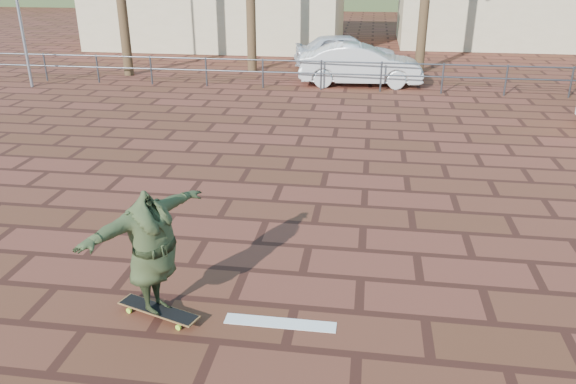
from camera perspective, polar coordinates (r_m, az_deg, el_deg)
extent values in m
plane|color=brown|center=(8.29, -4.31, -7.88)|extent=(120.00, 120.00, 0.00)
cube|color=white|center=(7.19, -0.80, -13.15)|extent=(1.40, 0.22, 0.01)
cylinder|color=#47494F|center=(22.53, -23.43, 11.56)|extent=(0.06, 0.06, 1.00)
cylinder|color=#47494F|center=(21.57, -18.78, 11.78)|extent=(0.06, 0.06, 1.00)
cylinder|color=#47494F|center=(20.75, -13.73, 11.93)|extent=(0.06, 0.06, 1.00)
cylinder|color=#47494F|center=(20.10, -8.30, 12.00)|extent=(0.06, 0.06, 1.00)
cylinder|color=#47494F|center=(19.64, -2.57, 11.95)|extent=(0.06, 0.06, 1.00)
cylinder|color=#47494F|center=(19.37, 3.38, 11.78)|extent=(0.06, 0.06, 1.00)
cylinder|color=#47494F|center=(19.30, 9.42, 11.48)|extent=(0.06, 0.06, 1.00)
cylinder|color=#47494F|center=(19.44, 15.43, 11.05)|extent=(0.06, 0.06, 1.00)
cylinder|color=#47494F|center=(19.78, 21.27, 10.53)|extent=(0.06, 0.06, 1.00)
cylinder|color=#47494F|center=(20.32, 26.83, 9.92)|extent=(0.06, 0.06, 1.00)
cylinder|color=#47494F|center=(19.28, 3.41, 13.09)|extent=(24.00, 0.05, 0.05)
cylinder|color=#47494F|center=(19.36, 3.38, 11.92)|extent=(24.00, 0.05, 0.05)
cube|color=beige|center=(30.01, -6.81, 18.52)|extent=(12.00, 7.00, 4.00)
cube|color=olive|center=(7.43, -13.02, -11.59)|extent=(1.15, 0.59, 0.02)
cube|color=black|center=(7.42, -13.03, -11.51)|extent=(1.10, 0.56, 0.00)
cube|color=silver|center=(7.67, -15.31, -10.91)|extent=(0.12, 0.19, 0.03)
cube|color=silver|center=(7.24, -10.55, -12.68)|extent=(0.12, 0.19, 0.03)
cylinder|color=#B2EC32|center=(7.62, -15.85, -11.50)|extent=(0.08, 0.05, 0.07)
cylinder|color=#B2EC32|center=(7.76, -14.73, -10.71)|extent=(0.08, 0.05, 0.07)
cylinder|color=#B2EC32|center=(7.19, -11.08, -13.33)|extent=(0.08, 0.05, 0.07)
cylinder|color=#B2EC32|center=(7.33, -9.99, -12.44)|extent=(0.08, 0.05, 0.07)
imported|color=#323D21|center=(7.01, -13.62, -6.01)|extent=(1.31, 2.04, 1.62)
imported|color=silver|center=(23.23, 5.82, 14.05)|extent=(4.29, 2.40, 1.38)
imported|color=silver|center=(20.25, 7.36, 12.70)|extent=(4.33, 1.73, 1.40)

